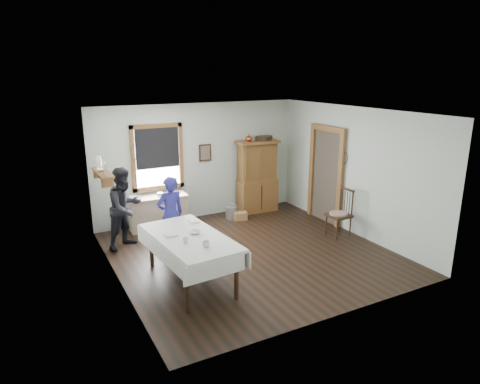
# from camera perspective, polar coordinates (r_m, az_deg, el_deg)

# --- Properties ---
(room) EXTENTS (5.01, 5.01, 2.70)m
(room) POSITION_cam_1_polar(r_m,az_deg,el_deg) (7.90, 1.48, 0.84)
(room) COLOR black
(room) RESTS_ON ground
(window) EXTENTS (1.18, 0.07, 1.48)m
(window) POSITION_cam_1_polar(r_m,az_deg,el_deg) (9.68, -10.96, 4.96)
(window) COLOR white
(window) RESTS_ON room
(doorway) EXTENTS (0.09, 1.14, 2.22)m
(doorway) POSITION_cam_1_polar(r_m,az_deg,el_deg) (9.99, 11.41, 2.61)
(doorway) COLOR #453C31
(doorway) RESTS_ON room
(wall_shelf) EXTENTS (0.24, 1.00, 0.44)m
(wall_shelf) POSITION_cam_1_polar(r_m,az_deg,el_deg) (8.50, -17.91, 2.68)
(wall_shelf) COLOR brown
(wall_shelf) RESTS_ON room
(framed_picture) EXTENTS (0.30, 0.04, 0.40)m
(framed_picture) POSITION_cam_1_polar(r_m,az_deg,el_deg) (10.08, -4.67, 5.24)
(framed_picture) COLOR #322111
(framed_picture) RESTS_ON room
(rug_beater) EXTENTS (0.01, 0.27, 0.27)m
(rug_beater) POSITION_cam_1_polar(r_m,az_deg,el_deg) (9.47, 13.67, 5.20)
(rug_beater) COLOR black
(rug_beater) RESTS_ON room
(work_counter) EXTENTS (1.33, 0.57, 0.74)m
(work_counter) POSITION_cam_1_polar(r_m,az_deg,el_deg) (9.69, -10.87, -2.63)
(work_counter) COLOR #C8B18B
(work_counter) RESTS_ON room
(china_hutch) EXTENTS (1.06, 0.54, 1.77)m
(china_hutch) POSITION_cam_1_polar(r_m,az_deg,el_deg) (10.55, 2.33, 2.07)
(china_hutch) COLOR brown
(china_hutch) RESTS_ON room
(dining_table) EXTENTS (1.22, 2.09, 0.80)m
(dining_table) POSITION_cam_1_polar(r_m,az_deg,el_deg) (7.20, -6.64, -8.83)
(dining_table) COLOR silver
(dining_table) RESTS_ON room
(spindle_chair) EXTENTS (0.50, 0.50, 1.04)m
(spindle_chair) POSITION_cam_1_polar(r_m,az_deg,el_deg) (9.22, 13.05, -2.75)
(spindle_chair) COLOR #322111
(spindle_chair) RESTS_ON room
(pail) EXTENTS (0.35, 0.35, 0.30)m
(pail) POSITION_cam_1_polar(r_m,az_deg,el_deg) (10.17, -1.15, -2.76)
(pail) COLOR #A4A6AD
(pail) RESTS_ON room
(wicker_basket) EXTENTS (0.36, 0.29, 0.18)m
(wicker_basket) POSITION_cam_1_polar(r_m,az_deg,el_deg) (10.13, 0.02, -3.20)
(wicker_basket) COLOR #B07D4F
(wicker_basket) RESTS_ON room
(woman_blue) EXTENTS (0.55, 0.39, 1.39)m
(woman_blue) POSITION_cam_1_polar(r_m,az_deg,el_deg) (8.30, -9.22, -3.36)
(woman_blue) COLOR navy
(woman_blue) RESTS_ON room
(figure_dark) EXTENTS (0.92, 0.85, 1.50)m
(figure_dark) POSITION_cam_1_polar(r_m,az_deg,el_deg) (8.71, -15.05, -2.41)
(figure_dark) COLOR black
(figure_dark) RESTS_ON room
(table_cup_a) EXTENTS (0.15, 0.15, 0.09)m
(table_cup_a) POSITION_cam_1_polar(r_m,az_deg,el_deg) (6.59, -4.55, -6.93)
(table_cup_a) COLOR silver
(table_cup_a) RESTS_ON dining_table
(table_cup_b) EXTENTS (0.12, 0.12, 0.09)m
(table_cup_b) POSITION_cam_1_polar(r_m,az_deg,el_deg) (6.75, -7.26, -6.45)
(table_cup_b) COLOR silver
(table_cup_b) RESTS_ON dining_table
(table_bowl) EXTENTS (0.25, 0.25, 0.05)m
(table_bowl) POSITION_cam_1_polar(r_m,az_deg,el_deg) (7.13, -6.01, -5.33)
(table_bowl) COLOR silver
(table_bowl) RESTS_ON dining_table
(counter_book) EXTENTS (0.21, 0.25, 0.02)m
(counter_book) POSITION_cam_1_polar(r_m,az_deg,el_deg) (9.75, -9.19, -0.09)
(counter_book) COLOR brown
(counter_book) RESTS_ON work_counter
(counter_bowl) EXTENTS (0.23, 0.23, 0.07)m
(counter_bowl) POSITION_cam_1_polar(r_m,az_deg,el_deg) (9.45, -13.97, -0.73)
(counter_bowl) COLOR silver
(counter_bowl) RESTS_ON work_counter
(shelf_bowl) EXTENTS (0.22, 0.22, 0.05)m
(shelf_bowl) POSITION_cam_1_polar(r_m,az_deg,el_deg) (8.50, -17.94, 2.85)
(shelf_bowl) COLOR silver
(shelf_bowl) RESTS_ON wall_shelf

